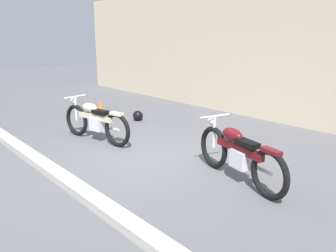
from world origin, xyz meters
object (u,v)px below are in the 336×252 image
motorcycle_cream (95,121)px  motorcycle_maroon (238,154)px  helmet (138,116)px  traffic_cone (101,111)px

motorcycle_cream → motorcycle_maroon: size_ratio=0.99×
helmet → motorcycle_cream: bearing=-63.9°
helmet → motorcycle_cream: size_ratio=0.14×
helmet → motorcycle_maroon: (4.15, -1.14, 0.30)m
traffic_cone → motorcycle_cream: size_ratio=0.28×
helmet → traffic_cone: bearing=-129.1°
traffic_cone → motorcycle_cream: 1.75m
helmet → motorcycle_maroon: size_ratio=0.13×
motorcycle_cream → helmet: bearing=-74.3°
helmet → motorcycle_maroon: motorcycle_maroon is taller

